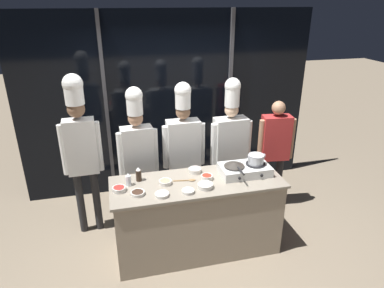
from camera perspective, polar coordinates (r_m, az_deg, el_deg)
name	(u,v)px	position (r m, az deg, el deg)	size (l,w,h in m)	color
ground_plane	(197,248)	(4.38, 0.82, -16.91)	(24.00, 24.00, 0.00)	#7F705B
window_wall_back	(170,105)	(5.17, -3.71, 6.58)	(4.36, 0.09, 2.70)	black
demo_counter	(197,216)	(4.09, 0.85, -11.90)	(1.93, 0.70, 0.93)	gray
portable_stove	(245,169)	(4.02, 8.78, -4.22)	(0.57, 0.36, 0.12)	silver
frying_pan	(234,164)	(3.93, 7.10, -3.35)	(0.24, 0.41, 0.05)	#38332D
stock_pot	(256,159)	(4.02, 10.62, -2.45)	(0.21, 0.18, 0.11)	#B7BABF
squeeze_bottle_clear	(128,180)	(3.80, -10.55, -5.84)	(0.06, 0.06, 0.15)	white
squeeze_bottle_soy	(139,174)	(3.87, -8.89, -5.01)	(0.06, 0.06, 0.17)	#332319
prep_bowl_chili_flakes	(207,177)	(3.87, 2.48, -5.50)	(0.13, 0.13, 0.05)	silver
prep_bowl_rice	(205,185)	(3.71, 2.24, -6.92)	(0.17, 0.17, 0.05)	silver
prep_bowl_noodles	(188,191)	(3.63, -0.66, -7.83)	(0.14, 0.14, 0.03)	silver
prep_bowl_mushrooms	(165,182)	(3.79, -4.48, -6.31)	(0.14, 0.14, 0.05)	silver
prep_bowl_shrimp	(195,170)	(4.02, 0.47, -4.36)	(0.15, 0.15, 0.06)	silver
prep_bowl_bell_pepper	(119,189)	(3.73, -12.07, -7.31)	(0.14, 0.14, 0.05)	silver
prep_bowl_soy_glaze	(138,193)	(3.63, -9.05, -8.05)	(0.15, 0.15, 0.04)	silver
prep_bowl_bean_sprouts	(162,194)	(3.58, -5.03, -8.35)	(0.15, 0.15, 0.03)	silver
serving_spoon_slotted	(189,180)	(3.85, -0.52, -6.04)	(0.25, 0.07, 0.02)	olive
chef_head	(80,140)	(4.25, -18.12, 0.60)	(0.48, 0.23, 2.06)	#232326
chef_sous	(137,148)	(4.30, -9.07, -0.68)	(0.51, 0.23, 1.88)	#2D3856
chef_line	(183,143)	(4.44, -1.44, 0.19)	(0.56, 0.22, 1.88)	#2D3856
chef_pastry	(230,139)	(4.60, 6.40, 0.78)	(0.57, 0.24, 1.91)	#2D3856
person_guest	(275,145)	(4.82, 13.65, -0.16)	(0.50, 0.24, 1.59)	#232326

